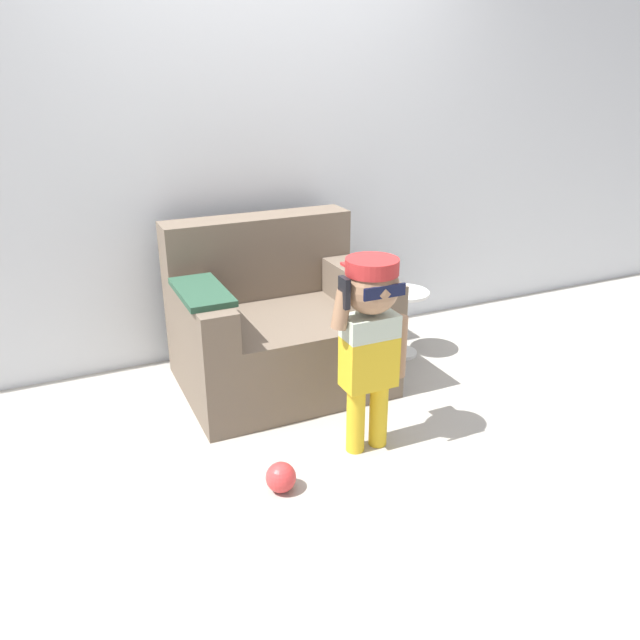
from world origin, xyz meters
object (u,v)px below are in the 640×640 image
Objects in this scene: armchair at (276,326)px; person_child at (371,326)px; side_table at (403,316)px; toy_ball at (281,477)px.

person_child is at bearing -80.77° from armchair.
person_child is 2.22× the size of side_table.
toy_ball is at bearing -110.42° from armchair.
side_table is 3.20× the size of toy_ball.
armchair is 0.87m from person_child.
armchair is 0.82m from side_table.
person_child is (0.13, -0.81, 0.28)m from armchair.
person_child is 1.11m from side_table.
toy_ball is (-1.17, -0.93, -0.19)m from side_table.
person_child is 0.74m from toy_ball.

